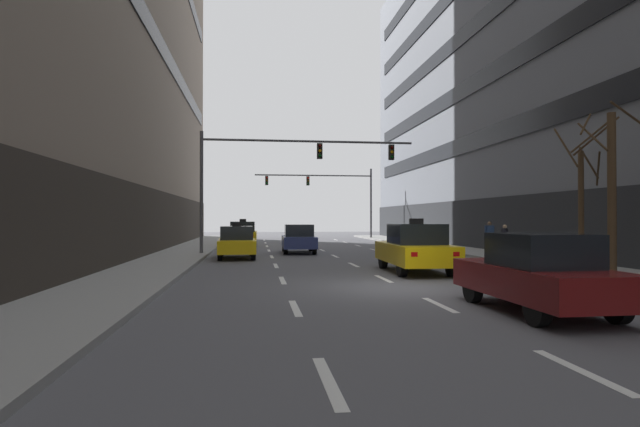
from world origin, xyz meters
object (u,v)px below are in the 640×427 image
(taxi_driving_2, at_px, (237,242))
(street_tree_1, at_px, (611,186))
(car_driving_0, at_px, (299,239))
(taxi_driving_1, at_px, (415,248))
(pedestrian_1, at_px, (505,238))
(taxi_driving_3, at_px, (243,234))
(street_tree_2, at_px, (581,203))
(car_driving_4, at_px, (538,274))
(traffic_signal_1, at_px, (330,188))
(pedestrian_0, at_px, (489,235))
(traffic_signal_0, at_px, (280,164))

(taxi_driving_2, bearing_deg, street_tree_1, -37.26)
(car_driving_0, xyz_separation_m, taxi_driving_1, (3.27, -10.87, 0.07))
(pedestrian_1, bearing_deg, taxi_driving_3, 132.76)
(pedestrian_1, bearing_deg, taxi_driving_2, 170.92)
(street_tree_1, bearing_deg, taxi_driving_1, 159.84)
(taxi_driving_3, relative_size, street_tree_2, 0.89)
(taxi_driving_1, bearing_deg, street_tree_1, -20.16)
(pedestrian_1, bearing_deg, car_driving_4, -114.63)
(car_driving_0, bearing_deg, pedestrian_1, -30.41)
(traffic_signal_1, distance_m, street_tree_1, 32.34)
(street_tree_2, xyz_separation_m, pedestrian_1, (0.13, 5.98, -1.48))
(car_driving_0, height_order, traffic_signal_1, traffic_signal_1)
(car_driving_0, xyz_separation_m, street_tree_2, (9.28, -11.50, 1.70))
(taxi_driving_2, height_order, street_tree_2, street_tree_2)
(taxi_driving_1, relative_size, taxi_driving_2, 1.11)
(street_tree_1, relative_size, pedestrian_1, 3.65)
(car_driving_0, distance_m, pedestrian_0, 10.32)
(street_tree_1, bearing_deg, car_driving_4, -136.01)
(car_driving_0, distance_m, street_tree_2, 14.88)
(taxi_driving_3, bearing_deg, pedestrian_1, -47.24)
(traffic_signal_0, bearing_deg, street_tree_2, -44.64)
(taxi_driving_2, xyz_separation_m, street_tree_2, (12.60, -8.01, 1.71))
(traffic_signal_1, bearing_deg, taxi_driving_1, -92.60)
(taxi_driving_1, distance_m, taxi_driving_3, 20.15)
(taxi_driving_2, height_order, pedestrian_0, pedestrian_0)
(car_driving_0, height_order, street_tree_2, street_tree_2)
(traffic_signal_1, height_order, street_tree_1, traffic_signal_1)
(car_driving_4, bearing_deg, pedestrian_0, 67.54)
(car_driving_0, distance_m, taxi_driving_1, 11.35)
(taxi_driving_2, height_order, street_tree_1, street_tree_1)
(car_driving_4, relative_size, street_tree_1, 0.79)
(taxi_driving_2, xyz_separation_m, pedestrian_1, (12.74, -2.04, 0.23))
(car_driving_0, xyz_separation_m, street_tree_1, (9.27, -13.07, 2.23))
(taxi_driving_2, bearing_deg, taxi_driving_3, 89.77)
(traffic_signal_0, bearing_deg, car_driving_4, -75.79)
(taxi_driving_2, height_order, pedestrian_1, taxi_driving_2)
(car_driving_0, bearing_deg, traffic_signal_0, -132.32)
(taxi_driving_2, distance_m, traffic_signal_0, 5.15)
(street_tree_2, height_order, pedestrian_1, street_tree_2)
(pedestrian_0, bearing_deg, car_driving_0, 163.64)
(taxi_driving_2, distance_m, street_tree_2, 15.03)
(taxi_driving_3, bearing_deg, taxi_driving_2, -90.23)
(car_driving_0, distance_m, car_driving_4, 19.09)
(taxi_driving_1, bearing_deg, street_tree_2, -6.06)
(car_driving_0, bearing_deg, street_tree_1, -54.66)
(taxi_driving_3, height_order, street_tree_1, street_tree_1)
(taxi_driving_3, height_order, pedestrian_0, taxi_driving_3)
(street_tree_2, bearing_deg, taxi_driving_2, 147.55)
(taxi_driving_1, height_order, traffic_signal_1, traffic_signal_1)
(street_tree_1, xyz_separation_m, street_tree_2, (0.01, 1.56, -0.53))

